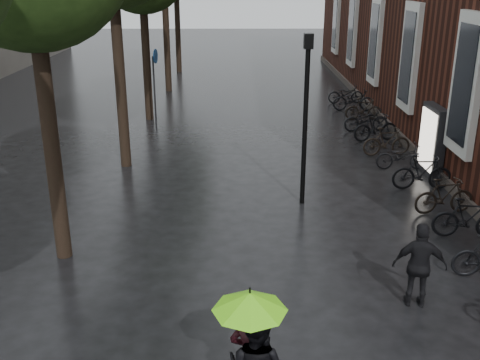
{
  "coord_description": "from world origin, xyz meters",
  "views": [
    {
      "loc": [
        -0.4,
        -3.69,
        5.65
      ],
      "look_at": [
        -0.36,
        6.85,
        1.77
      ],
      "focal_mm": 42.0,
      "sensor_mm": 36.0,
      "label": 1
    }
  ],
  "objects_px": {
    "pedestrian_walking": "(420,265)",
    "parked_bicycles": "(392,144)",
    "person_burgundy": "(251,357)",
    "ad_lightbox": "(432,141)",
    "lamp_post": "(306,104)"
  },
  "relations": [
    {
      "from": "pedestrian_walking",
      "to": "parked_bicycles",
      "type": "relative_size",
      "value": 0.09
    },
    {
      "from": "person_burgundy",
      "to": "pedestrian_walking",
      "type": "xyz_separation_m",
      "value": [
        3.05,
        2.52,
        0.01
      ]
    },
    {
      "from": "parked_bicycles",
      "to": "pedestrian_walking",
      "type": "bearing_deg",
      "value": -101.68
    },
    {
      "from": "person_burgundy",
      "to": "parked_bicycles",
      "type": "distance_m",
      "value": 12.22
    },
    {
      "from": "parked_bicycles",
      "to": "ad_lightbox",
      "type": "height_order",
      "value": "ad_lightbox"
    },
    {
      "from": "parked_bicycles",
      "to": "lamp_post",
      "type": "relative_size",
      "value": 4.22
    },
    {
      "from": "pedestrian_walking",
      "to": "lamp_post",
      "type": "bearing_deg",
      "value": -62.78
    },
    {
      "from": "parked_bicycles",
      "to": "ad_lightbox",
      "type": "xyz_separation_m",
      "value": [
        0.68,
        -1.67,
        0.59
      ]
    },
    {
      "from": "ad_lightbox",
      "to": "lamp_post",
      "type": "distance_m",
      "value": 4.83
    },
    {
      "from": "pedestrian_walking",
      "to": "ad_lightbox",
      "type": "bearing_deg",
      "value": -99.76
    },
    {
      "from": "person_burgundy",
      "to": "ad_lightbox",
      "type": "relative_size",
      "value": 0.76
    },
    {
      "from": "pedestrian_walking",
      "to": "lamp_post",
      "type": "distance_m",
      "value": 5.4
    },
    {
      "from": "lamp_post",
      "to": "parked_bicycles",
      "type": "bearing_deg",
      "value": 49.12
    },
    {
      "from": "pedestrian_walking",
      "to": "ad_lightbox",
      "type": "height_order",
      "value": "ad_lightbox"
    },
    {
      "from": "person_burgundy",
      "to": "parked_bicycles",
      "type": "bearing_deg",
      "value": -99.82
    }
  ]
}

